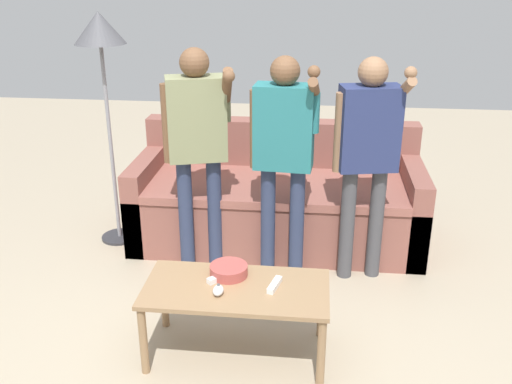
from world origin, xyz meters
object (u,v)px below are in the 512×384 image
couch (277,201)px  game_remote_wand_far (219,277)px  coffee_table (236,296)px  snack_bowl (229,270)px  player_center (284,144)px  game_remote_nunchuk (218,290)px  player_right (368,145)px  game_remote_wand_near (275,285)px  player_left (197,136)px  floor_lamp (101,44)px

couch → game_remote_wand_far: bearing=-98.5°
coffee_table → snack_bowl: size_ratio=4.71×
couch → coffee_table: size_ratio=2.19×
coffee_table → player_center: size_ratio=0.66×
game_remote_nunchuk → player_right: bearing=51.9°
coffee_table → game_remote_wand_near: size_ratio=6.27×
player_left → game_remote_nunchuk: bearing=-73.7°
player_center → player_left: bearing=174.1°
player_left → player_center: bearing=-5.9°
player_right → game_remote_wand_far: bearing=-133.1°
player_left → couch: bearing=45.7°
snack_bowl → game_remote_nunchuk: (-0.02, -0.20, -0.01)m
player_right → player_left: bearing=178.8°
player_left → player_center: (0.58, -0.06, -0.02)m
coffee_table → player_left: size_ratio=0.64×
couch → coffee_table: 1.49m
player_left → floor_lamp: bearing=154.5°
game_remote_wand_far → game_remote_nunchuk: bearing=-82.8°
couch → game_remote_wand_far: couch is taller
game_remote_nunchuk → player_left: size_ratio=0.06×
game_remote_nunchuk → game_remote_wand_near: (0.29, 0.10, -0.01)m
game_remote_nunchuk → floor_lamp: size_ratio=0.05×
floor_lamp → player_center: (1.31, -0.41, -0.55)m
couch → player_left: (-0.50, -0.52, 0.66)m
floor_lamp → game_remote_wand_near: bearing=-44.4°
player_center → game_remote_wand_far: (-0.29, -0.85, -0.51)m
floor_lamp → player_left: (0.74, -0.35, -0.53)m
snack_bowl → game_remote_wand_far: 0.07m
coffee_table → game_remote_wand_near: game_remote_wand_near is taller
snack_bowl → player_left: 1.05m
game_remote_wand_far → game_remote_wand_near: bearing=-8.6°
floor_lamp → game_remote_wand_far: 1.94m
floor_lamp → couch: bearing=7.6°
game_remote_wand_near → snack_bowl: bearing=159.0°
game_remote_nunchuk → floor_lamp: (-1.04, 1.40, 1.05)m
snack_bowl → game_remote_wand_near: bearing=-21.0°
snack_bowl → game_remote_wand_near: snack_bowl is taller
game_remote_wand_near → game_remote_nunchuk: bearing=-160.7°
game_remote_wand_near → game_remote_wand_far: same height
coffee_table → game_remote_nunchuk: (-0.08, -0.08, 0.08)m
coffee_table → game_remote_wand_near: bearing=5.3°
game_remote_nunchuk → floor_lamp: 2.04m
floor_lamp → game_remote_wand_far: bearing=-50.8°
couch → player_center: 0.87m
player_left → player_right: 1.11m
snack_bowl → floor_lamp: bearing=131.6°
player_right → coffee_table: bearing=-127.4°
snack_bowl → game_remote_nunchuk: snack_bowl is taller
couch → game_remote_nunchuk: bearing=-97.1°
player_left → game_remote_wand_near: 1.24m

